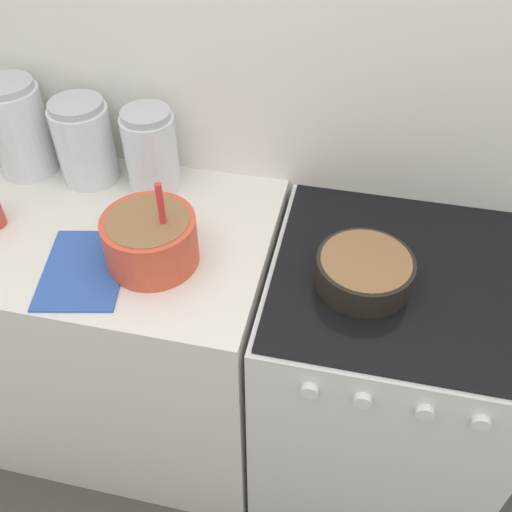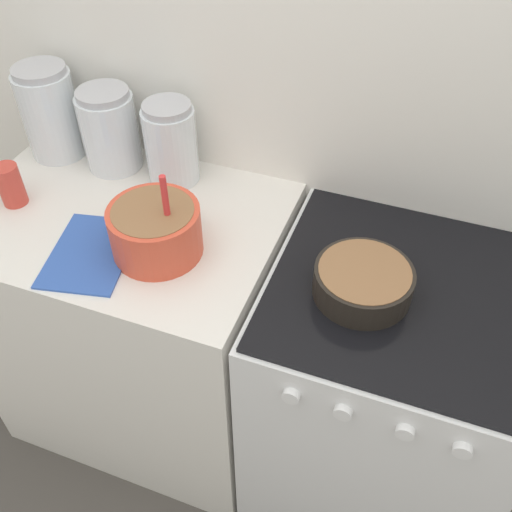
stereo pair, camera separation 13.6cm
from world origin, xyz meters
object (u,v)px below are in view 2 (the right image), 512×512
Objects in this scene: mixing_bowl at (155,228)px; storage_jar_middle at (110,135)px; storage_jar_left at (52,118)px; tin_can at (10,185)px; stove at (378,397)px; baking_pan at (363,281)px; storage_jar_right at (171,148)px.

storage_jar_middle reaches higher than mixing_bowl.
tin_can is at bearing -83.57° from storage_jar_left.
stove is 3.88× the size of mixing_bowl.
tin_can is (-0.17, -0.26, -0.04)m from storage_jar_middle.
stove is 3.85× the size of storage_jar_middle.
mixing_bowl is 0.52m from baking_pan.
storage_jar_middle is 1.01× the size of storage_jar_right.
storage_jar_left reaches higher than tin_can.
mixing_bowl reaches higher than stove.
storage_jar_left is 0.20m from storage_jar_middle.
stove is 4.04× the size of baking_pan.
mixing_bowl is at bearing -44.91° from storage_jar_middle.
storage_jar_right is 2.01× the size of tin_can.
baking_pan is at bearing -0.19° from tin_can.
mixing_bowl is (-0.62, -0.08, 0.54)m from stove.
storage_jar_left is 0.39m from storage_jar_right.
storage_jar_right is (-0.72, 0.21, 0.57)m from stove.
mixing_bowl reaches higher than storage_jar_right.
storage_jar_middle reaches higher than baking_pan.
baking_pan is at bearing -23.03° from storage_jar_right.
storage_jar_right is at bearing 0.00° from storage_jar_left.
baking_pan is (-0.10, -0.05, 0.51)m from stove.
mixing_bowl is 0.31m from storage_jar_right.
mixing_bowl is 2.02× the size of tin_can.
storage_jar_left is at bearing 180.00° from storage_jar_right.
storage_jar_right is 0.45m from tin_can.
stove is at bearing 2.43° from tin_can.
mixing_bowl reaches higher than tin_can.
storage_jar_right is at bearing 108.69° from mixing_bowl.
baking_pan is 0.97× the size of storage_jar_right.
storage_jar_left reaches higher than storage_jar_right.
storage_jar_left reaches higher than storage_jar_middle.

